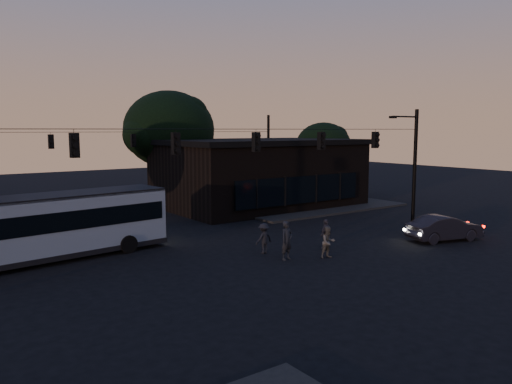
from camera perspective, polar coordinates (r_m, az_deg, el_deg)
ground at (r=23.06m, az=5.91°, el=-8.43°), size 120.00×120.00×0.00m
sidewalk_far_right at (r=41.11m, az=5.37°, el=-1.42°), size 14.00×10.00×0.15m
building at (r=40.46m, az=0.37°, el=2.23°), size 15.40×10.41×5.40m
tree_behind at (r=42.88m, az=-9.91°, el=7.06°), size 7.60×7.60×9.43m
tree_right at (r=47.68m, az=7.69°, el=5.23°), size 5.20×5.20×6.86m
signal_rig_near at (r=25.39m, az=0.00°, el=3.24°), size 26.24×0.30×7.50m
signal_rig_far at (r=39.47m, az=-13.80°, el=4.08°), size 26.24×0.30×7.50m
bus at (r=25.55m, az=-22.35°, el=-3.35°), size 11.35×3.85×3.13m
car at (r=29.86m, az=20.75°, el=-3.88°), size 4.54×2.60×1.42m
pedestrian_a at (r=23.89m, az=3.55°, el=-5.55°), size 0.75×0.56×1.86m
pedestrian_b at (r=24.44m, az=8.26°, el=-5.70°), size 0.82×0.68×1.55m
pedestrian_c at (r=26.29m, az=8.00°, el=-4.77°), size 0.98×0.59×1.56m
pedestrian_d at (r=25.10m, az=0.89°, el=-5.31°), size 1.03×0.65×1.53m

